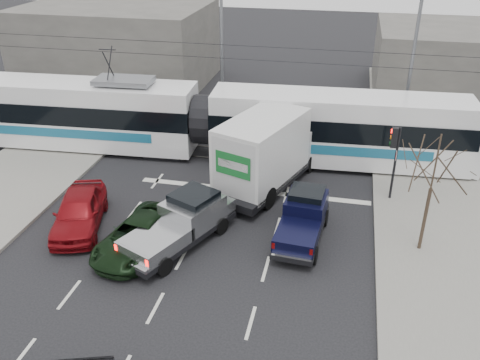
% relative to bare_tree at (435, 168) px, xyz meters
% --- Properties ---
extents(ground, '(120.00, 120.00, 0.00)m').
position_rel_bare_tree_xyz_m(ground, '(-7.60, -2.50, -3.79)').
color(ground, black).
rests_on(ground, ground).
extents(sidewalk_right, '(6.00, 60.00, 0.15)m').
position_rel_bare_tree_xyz_m(sidewalk_right, '(1.40, -2.50, -3.72)').
color(sidewalk_right, gray).
rests_on(sidewalk_right, ground).
extents(rails, '(60.00, 1.60, 0.03)m').
position_rel_bare_tree_xyz_m(rails, '(-7.60, 7.50, -3.78)').
color(rails, '#33302D').
rests_on(rails, ground).
extents(building_left, '(14.00, 10.00, 6.00)m').
position_rel_bare_tree_xyz_m(building_left, '(-21.60, 19.50, -0.79)').
color(building_left, slate).
rests_on(building_left, ground).
extents(building_right, '(12.00, 10.00, 5.00)m').
position_rel_bare_tree_xyz_m(building_right, '(4.40, 21.50, -1.29)').
color(building_right, slate).
rests_on(building_right, ground).
extents(bare_tree, '(2.40, 2.40, 5.00)m').
position_rel_bare_tree_xyz_m(bare_tree, '(0.00, 0.00, 0.00)').
color(bare_tree, '#47382B').
rests_on(bare_tree, ground).
extents(traffic_signal, '(0.44, 0.44, 3.60)m').
position_rel_bare_tree_xyz_m(traffic_signal, '(-1.13, 4.00, -1.05)').
color(traffic_signal, black).
rests_on(traffic_signal, ground).
extents(street_lamp_near, '(2.38, 0.25, 9.00)m').
position_rel_bare_tree_xyz_m(street_lamp_near, '(-0.29, 11.50, 1.32)').
color(street_lamp_near, slate).
rests_on(street_lamp_near, ground).
extents(street_lamp_far, '(2.38, 0.25, 9.00)m').
position_rel_bare_tree_xyz_m(street_lamp_far, '(-11.79, 13.50, 1.32)').
color(street_lamp_far, slate).
rests_on(street_lamp_far, ground).
extents(catenary, '(60.00, 0.20, 7.00)m').
position_rel_bare_tree_xyz_m(catenary, '(-7.60, 7.50, 0.09)').
color(catenary, black).
rests_on(catenary, ground).
extents(tram, '(28.44, 4.49, 5.78)m').
position_rel_bare_tree_xyz_m(tram, '(-11.14, 7.17, -1.74)').
color(tram, white).
rests_on(tram, ground).
extents(silver_pickup, '(3.94, 5.79, 2.00)m').
position_rel_bare_tree_xyz_m(silver_pickup, '(-9.56, -1.39, -2.80)').
color(silver_pickup, black).
rests_on(silver_pickup, ground).
extents(box_truck, '(4.99, 7.94, 3.76)m').
position_rel_bare_tree_xyz_m(box_truck, '(-6.97, 4.33, -1.94)').
color(box_truck, black).
rests_on(box_truck, ground).
extents(navy_pickup, '(2.06, 4.66, 1.91)m').
position_rel_bare_tree_xyz_m(navy_pickup, '(-4.76, 0.08, -2.85)').
color(navy_pickup, black).
rests_on(navy_pickup, ground).
extents(green_car, '(2.92, 5.05, 1.33)m').
position_rel_bare_tree_xyz_m(green_car, '(-11.17, -2.32, -3.13)').
color(green_car, black).
rests_on(green_car, ground).
extents(red_car, '(3.15, 5.03, 1.60)m').
position_rel_bare_tree_xyz_m(red_car, '(-14.34, -1.27, -2.99)').
color(red_car, maroon).
rests_on(red_car, ground).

